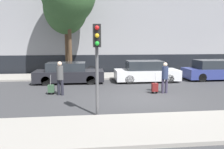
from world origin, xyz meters
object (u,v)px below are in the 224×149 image
object	(u,v)px
trolley_right	(155,87)
parked_bicycle	(85,70)
pedestrian_right	(165,76)
parked_car_0	(69,73)
bare_tree_down_street	(66,8)
parked_car_2	(214,71)
pedestrian_left	(60,76)
trolley_left	(51,89)
traffic_light	(97,52)
parked_car_1	(146,72)

from	to	relation	value
trolley_right	parked_bicycle	distance (m)	7.32
pedestrian_right	trolley_right	world-z (taller)	pedestrian_right
parked_car_0	bare_tree_down_street	world-z (taller)	bare_tree_down_street
parked_car_2	pedestrian_left	world-z (taller)	pedestrian_left
parked_car_2	trolley_right	bearing A→B (deg)	-146.29
trolley_left	trolley_right	size ratio (longest dim) A/B	0.96
pedestrian_right	traffic_light	size ratio (longest dim) A/B	0.50
parked_car_0	pedestrian_left	distance (m)	3.44
pedestrian_left	parked_bicycle	bearing A→B (deg)	99.76
parked_car_1	parked_car_2	size ratio (longest dim) A/B	0.99
parked_car_1	trolley_left	bearing A→B (deg)	-152.43
pedestrian_left	parked_bicycle	distance (m)	6.19
pedestrian_right	parked_bicycle	size ratio (longest dim) A/B	0.95
parked_car_2	pedestrian_right	xyz separation A→B (m)	(-5.07, -3.73, 0.28)
traffic_light	pedestrian_right	bearing A→B (deg)	41.70
pedestrian_right	parked_bicycle	world-z (taller)	pedestrian_right
parked_car_0	parked_bicycle	bearing A→B (deg)	68.25
parked_car_0	pedestrian_right	size ratio (longest dim) A/B	2.74
pedestrian_right	parked_bicycle	bearing A→B (deg)	122.56
traffic_light	parked_car_2	bearing A→B (deg)	38.70
trolley_right	parked_bicycle	xyz separation A→B (m)	(-3.82, 6.25, 0.15)
parked_car_1	traffic_light	size ratio (longest dim) A/B	1.30
traffic_light	parked_bicycle	bearing A→B (deg)	93.51
pedestrian_left	pedestrian_right	distance (m)	5.56
parked_car_2	bare_tree_down_street	bearing A→B (deg)	166.76
parked_bicycle	bare_tree_down_street	size ratio (longest dim) A/B	0.24
trolley_left	pedestrian_left	bearing A→B (deg)	-20.77
parked_car_2	pedestrian_right	size ratio (longest dim) A/B	2.65
parked_car_0	pedestrian_right	bearing A→B (deg)	-33.54
parked_car_1	trolley_right	bearing A→B (deg)	-97.39
pedestrian_right	bare_tree_down_street	size ratio (longest dim) A/B	0.23
pedestrian_right	trolley_right	distance (m)	0.82
trolley_right	parked_car_0	bearing A→B (deg)	143.40
parked_car_2	trolley_left	distance (m)	11.64
bare_tree_down_street	trolley_left	bearing A→B (deg)	-93.26
parked_car_0	pedestrian_right	xyz separation A→B (m)	(5.42, -3.59, 0.30)
parked_car_1	trolley_left	distance (m)	6.75
parked_car_1	pedestrian_left	bearing A→B (deg)	-148.74
trolley_right	traffic_light	distance (m)	5.09
trolley_left	parked_bicycle	distance (m)	6.10
trolley_left	traffic_light	xyz separation A→B (m)	(2.29, -3.73, 2.11)
bare_tree_down_street	traffic_light	bearing A→B (deg)	-78.55
parked_car_0	pedestrian_left	world-z (taller)	pedestrian_left
parked_bicycle	bare_tree_down_street	xyz separation A→B (m)	(-1.36, 0.05, 4.85)
parked_car_0	pedestrian_right	distance (m)	6.51
parked_car_2	parked_car_0	bearing A→B (deg)	-179.26
pedestrian_right	traffic_light	bearing A→B (deg)	-140.82
trolley_left	traffic_light	bearing A→B (deg)	-58.48
pedestrian_left	traffic_light	bearing A→B (deg)	-42.52
trolley_left	trolley_right	distance (m)	5.53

